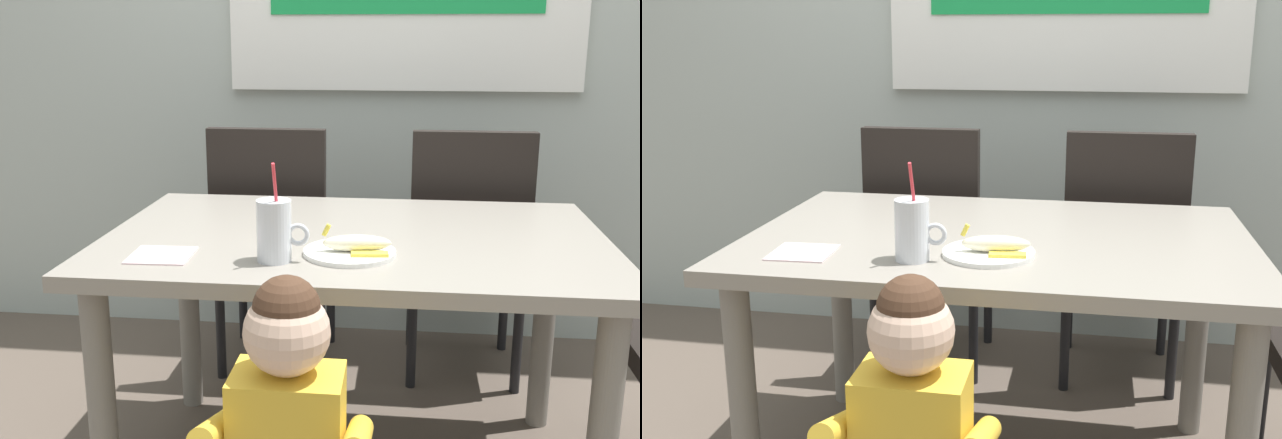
# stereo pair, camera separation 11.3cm
# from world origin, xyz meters

# --- Properties ---
(dining_table) EXTENTS (1.36, 0.89, 0.75)m
(dining_table) POSITION_xyz_m (0.00, 0.00, 0.64)
(dining_table) COLOR gray
(dining_table) RESTS_ON ground
(dining_chair_left) EXTENTS (0.44, 0.44, 0.96)m
(dining_chair_left) POSITION_xyz_m (-0.35, 0.68, 0.54)
(dining_chair_left) COLOR black
(dining_chair_left) RESTS_ON ground
(dining_chair_right) EXTENTS (0.44, 0.45, 0.96)m
(dining_chair_right) POSITION_xyz_m (0.36, 0.69, 0.54)
(dining_chair_right) COLOR black
(dining_chair_right) RESTS_ON ground
(toddler_standing) EXTENTS (0.33, 0.24, 0.84)m
(toddler_standing) POSITION_xyz_m (-0.08, -0.65, 0.53)
(toddler_standing) COLOR #3F4760
(toddler_standing) RESTS_ON ground
(milk_cup) EXTENTS (0.13, 0.09, 0.25)m
(milk_cup) POSITION_xyz_m (-0.17, -0.27, 0.81)
(milk_cup) COLOR silver
(milk_cup) RESTS_ON dining_table
(snack_plate) EXTENTS (0.23, 0.23, 0.01)m
(snack_plate) POSITION_xyz_m (0.00, -0.20, 0.75)
(snack_plate) COLOR white
(snack_plate) RESTS_ON dining_table
(peeled_banana) EXTENTS (0.17, 0.11, 0.07)m
(peeled_banana) POSITION_xyz_m (0.02, -0.21, 0.78)
(peeled_banana) COLOR #F4EAC6
(peeled_banana) RESTS_ON snack_plate
(paper_napkin) EXTENTS (0.16, 0.16, 0.00)m
(paper_napkin) POSITION_xyz_m (-0.46, -0.26, 0.75)
(paper_napkin) COLOR silver
(paper_napkin) RESTS_ON dining_table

